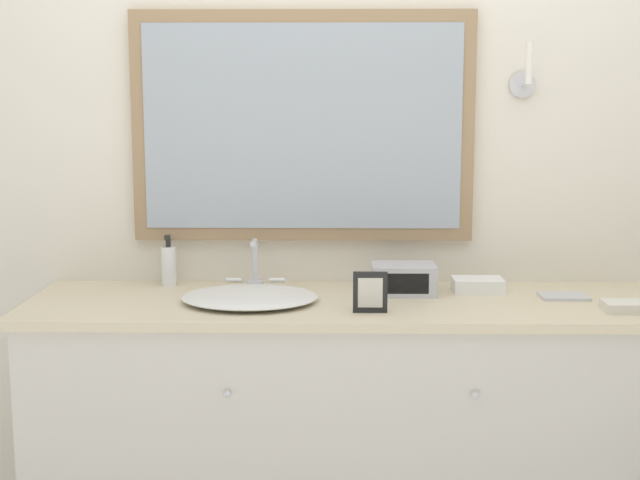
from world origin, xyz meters
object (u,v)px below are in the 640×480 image
sink_basin (250,296)px  picture_frame (370,292)px  soap_bottle (169,265)px  appliance_box (404,279)px

sink_basin → picture_frame: 0.41m
sink_basin → soap_bottle: bearing=141.5°
sink_basin → appliance_box: (0.51, 0.13, 0.03)m
soap_bottle → picture_frame: soap_bottle is taller
sink_basin → appliance_box: sink_basin is taller
appliance_box → picture_frame: 0.30m
sink_basin → appliance_box: size_ratio=2.06×
soap_bottle → appliance_box: (0.82, -0.12, -0.02)m
picture_frame → appliance_box: bearing=65.5°
sink_basin → soap_bottle: size_ratio=2.43×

